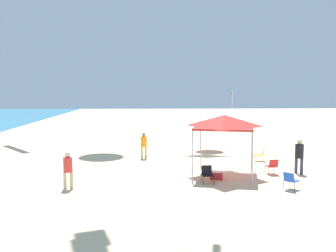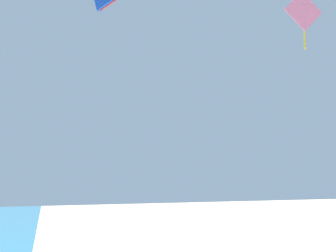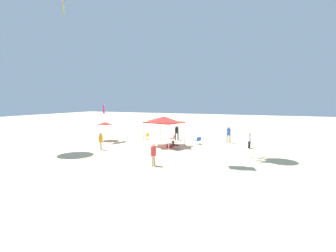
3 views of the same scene
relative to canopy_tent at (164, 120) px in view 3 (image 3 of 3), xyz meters
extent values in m
cube|color=beige|center=(2.70, -0.27, -2.83)|extent=(120.00, 120.00, 0.10)
cylinder|color=#B7B7BC|center=(-1.94, -0.98, -1.55)|extent=(0.07, 0.07, 2.46)
cylinder|color=#B7B7BC|center=(1.27, -1.76, -1.55)|extent=(0.07, 0.07, 2.46)
cylinder|color=#B7B7BC|center=(-1.27, 1.76, -1.55)|extent=(0.07, 0.07, 2.46)
cylinder|color=#B7B7BC|center=(1.94, 0.98, -1.55)|extent=(0.07, 0.07, 2.46)
cube|color=red|center=(0.00, 0.00, -0.27)|extent=(3.97, 3.61, 0.10)
pyramid|color=red|center=(0.00, 0.00, 0.06)|extent=(3.89, 3.54, 0.57)
cylinder|color=silver|center=(7.86, -0.24, -1.67)|extent=(0.07, 0.19, 2.22)
cone|color=red|center=(7.87, -0.31, -0.72)|extent=(2.01, 2.03, 0.50)
cylinder|color=black|center=(-2.02, 1.31, -2.58)|extent=(0.02, 0.02, 0.40)
cylinder|color=black|center=(-1.99, 0.79, -2.58)|extent=(0.02, 0.02, 0.40)
cylinder|color=black|center=(-1.51, 1.34, -2.58)|extent=(0.02, 0.02, 0.40)
cylinder|color=black|center=(-1.47, 0.83, -2.58)|extent=(0.02, 0.02, 0.40)
cube|color=black|center=(-1.75, 1.07, -2.38)|extent=(0.55, 0.55, 0.03)
cube|color=black|center=(-1.46, 1.09, -2.17)|extent=(0.16, 0.50, 0.41)
cylinder|color=black|center=(0.51, -2.77, -2.58)|extent=(0.02, 0.02, 0.40)
cylinder|color=black|center=(0.44, -2.25, -2.58)|extent=(0.02, 0.02, 0.40)
cylinder|color=black|center=(-0.01, -2.84, -2.58)|extent=(0.02, 0.02, 0.40)
cylinder|color=black|center=(-0.08, -2.32, -2.58)|extent=(0.02, 0.02, 0.40)
cube|color=red|center=(0.21, -2.54, -2.38)|extent=(0.58, 0.58, 0.03)
cube|color=red|center=(-0.07, -2.58, -2.17)|extent=(0.19, 0.51, 0.41)
cylinder|color=black|center=(4.02, -2.64, -2.58)|extent=(0.02, 0.02, 0.40)
cylinder|color=black|center=(3.52, -2.52, -2.58)|extent=(0.02, 0.02, 0.40)
cylinder|color=black|center=(3.90, -3.15, -2.58)|extent=(0.02, 0.02, 0.40)
cylinder|color=black|center=(3.40, -3.02, -2.58)|extent=(0.02, 0.02, 0.40)
cube|color=orange|center=(3.71, -2.83, -2.38)|extent=(0.63, 0.63, 0.03)
cube|color=orange|center=(3.64, -3.11, -2.17)|extent=(0.51, 0.24, 0.41)
cylinder|color=black|center=(-2.93, -2.88, -2.58)|extent=(0.02, 0.02, 0.40)
cylinder|color=black|center=(-2.55, -2.53, -2.58)|extent=(0.02, 0.02, 0.40)
cylinder|color=black|center=(-3.28, -2.50, -2.58)|extent=(0.02, 0.02, 0.40)
cylinder|color=black|center=(-2.90, -2.15, -2.58)|extent=(0.02, 0.02, 0.40)
cube|color=blue|center=(-2.91, -2.52, -2.38)|extent=(0.73, 0.73, 0.03)
cube|color=blue|center=(-3.11, -2.30, -2.17)|extent=(0.45, 0.43, 0.41)
cube|color=red|center=(-0.88, 0.53, -2.60)|extent=(0.55, 0.69, 0.36)
cube|color=white|center=(-0.88, 0.53, -2.40)|extent=(0.56, 0.71, 0.04)
cylinder|color=silver|center=(9.36, -2.27, -0.63)|extent=(0.06, 0.06, 4.29)
cube|color=#E02D9E|center=(9.54, -2.27, 0.86)|extent=(0.30, 0.02, 1.10)
cylinder|color=#C6B28C|center=(4.73, 4.39, -2.40)|extent=(0.15, 0.15, 0.76)
cylinder|color=#C6B28C|center=(4.90, 4.15, -2.40)|extent=(0.15, 0.15, 0.76)
cylinder|color=orange|center=(4.82, 4.27, -1.68)|extent=(0.40, 0.40, 0.66)
sphere|color=#A87A56|center=(4.82, 4.27, -1.23)|extent=(0.25, 0.25, 0.25)
cylinder|color=#C6B28C|center=(-6.06, -4.53, -2.34)|extent=(0.17, 0.17, 0.87)
cylinder|color=#C6B28C|center=(-5.72, -4.59, -2.34)|extent=(0.17, 0.17, 0.87)
cylinder|color=blue|center=(-5.89, -4.56, -1.53)|extent=(0.45, 0.45, 0.76)
sphere|color=tan|center=(-5.89, -4.56, -1.01)|extent=(0.28, 0.28, 0.28)
cylinder|color=black|center=(-8.27, -2.32, -2.41)|extent=(0.14, 0.14, 0.74)
cylinder|color=black|center=(-8.39, -2.05, -2.41)|extent=(0.14, 0.14, 0.74)
cylinder|color=white|center=(-8.33, -2.19, -1.72)|extent=(0.39, 0.39, 0.64)
sphere|color=tan|center=(-8.33, -2.19, -1.28)|extent=(0.24, 0.24, 0.24)
cylinder|color=#33384C|center=(0.02, -4.08, -2.36)|extent=(0.16, 0.16, 0.84)
cylinder|color=#33384C|center=(0.29, -3.89, -2.36)|extent=(0.16, 0.16, 0.84)
cylinder|color=black|center=(0.15, -3.99, -1.57)|extent=(0.44, 0.44, 0.73)
sphere|color=beige|center=(0.15, -3.99, -1.06)|extent=(0.27, 0.27, 0.27)
cylinder|color=#C6B28C|center=(-2.48, 7.57, -2.39)|extent=(0.15, 0.15, 0.77)
cylinder|color=#C6B28C|center=(-2.51, 7.27, -2.39)|extent=(0.15, 0.15, 0.77)
cylinder|color=red|center=(-2.50, 7.42, -1.67)|extent=(0.40, 0.40, 0.67)
sphere|color=beige|center=(-2.50, 7.42, -1.21)|extent=(0.25, 0.25, 0.25)
cylinder|color=yellow|center=(13.16, 0.13, 13.48)|extent=(0.12, 0.12, 2.31)
camera|label=1|loc=(-19.41, 3.55, 1.73)|focal=41.08mm
camera|label=2|loc=(-10.30, 18.39, 2.96)|focal=40.74mm
camera|label=3|loc=(-10.30, 22.75, 1.98)|focal=25.73mm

